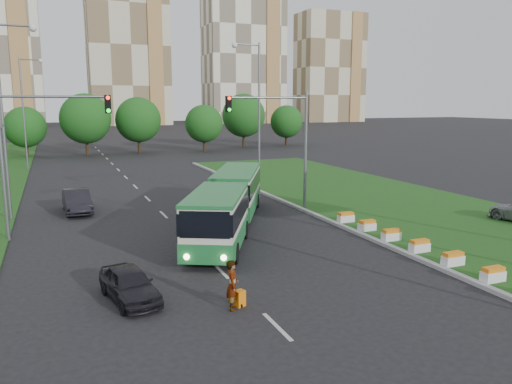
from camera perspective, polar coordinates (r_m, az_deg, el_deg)
name	(u,v)px	position (r m, az deg, el deg)	size (l,w,h in m)	color
ground	(282,263)	(23.31, 3.01, -8.06)	(360.00, 360.00, 0.00)	black
grass_median	(401,206)	(36.63, 16.23, -1.58)	(14.00, 60.00, 0.15)	#1B4814
median_kerb	(314,214)	(32.83, 6.65, -2.55)	(0.30, 60.00, 0.18)	#9C9C9C
lane_markings	(143,194)	(41.19, -12.78, -0.26)	(0.20, 100.00, 0.01)	#AEAFA8
flower_planters	(420,246)	(25.59, 18.19, -5.85)	(1.10, 13.70, 0.60)	silver
traffic_mast_median	(284,132)	(33.28, 3.23, 6.83)	(5.76, 0.32, 8.00)	slate
traffic_mast_left	(34,140)	(29.10, -24.03, 5.49)	(5.76, 0.32, 8.00)	slate
street_lamps	(167,124)	(30.73, -10.10, 7.63)	(36.00, 60.00, 12.00)	slate
tree_line	(189,121)	(77.55, -7.69, 8.05)	(120.00, 8.00, 9.00)	#164C14
apartment_tower_ceast	(128,47)	(172.68, -14.46, 15.78)	(25.00, 15.00, 50.00)	beige
apartment_tower_east	(243,56)	(182.55, -1.44, 15.30)	(27.00, 15.00, 47.00)	#EBE7CC
midrise_east	(329,68)	(197.38, 8.39, 13.79)	(24.00, 14.00, 40.00)	beige
articulated_bus	(224,202)	(29.07, -3.73, -1.15)	(2.45, 15.73, 2.59)	beige
car_left_near	(129,284)	(19.46, -14.27, -10.16)	(1.50, 3.72, 1.27)	black
car_left_far	(77,201)	(35.55, -19.78, -0.99)	(1.62, 4.66, 1.53)	black
pedestrian	(232,285)	(18.02, -2.72, -10.57)	(0.67, 0.44, 1.83)	gray
shopping_trolley	(240,298)	(18.49, -1.87, -12.06)	(0.35, 0.37, 0.60)	orange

